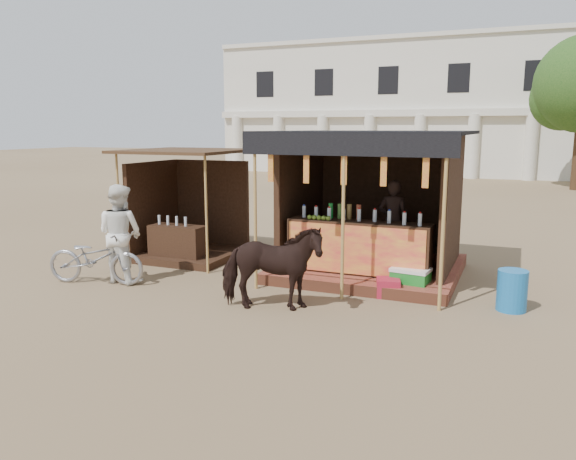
# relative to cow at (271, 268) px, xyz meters

# --- Properties ---
(ground) EXTENTS (120.00, 120.00, 0.00)m
(ground) POSITION_rel_cow_xyz_m (-0.15, -0.56, -0.69)
(ground) COLOR #846B4C
(ground) RESTS_ON ground
(main_stall) EXTENTS (3.60, 3.61, 2.78)m
(main_stall) POSITION_rel_cow_xyz_m (0.87, 2.80, 0.34)
(main_stall) COLOR brown
(main_stall) RESTS_ON ground
(secondary_stall) EXTENTS (2.40, 2.40, 2.38)m
(secondary_stall) POSITION_rel_cow_xyz_m (-3.32, 2.68, 0.16)
(secondary_stall) COLOR #392114
(secondary_stall) RESTS_ON ground
(cow) EXTENTS (1.78, 1.19, 1.38)m
(cow) POSITION_rel_cow_xyz_m (0.00, 0.00, 0.00)
(cow) COLOR black
(cow) RESTS_ON ground
(motorbike) EXTENTS (1.93, 1.04, 0.96)m
(motorbike) POSITION_rel_cow_xyz_m (-3.61, 0.16, -0.21)
(motorbike) COLOR gray
(motorbike) RESTS_ON ground
(bystander) EXTENTS (0.92, 0.74, 1.83)m
(bystander) POSITION_rel_cow_xyz_m (-3.26, 0.45, 0.23)
(bystander) COLOR white
(bystander) RESTS_ON ground
(blue_barrel) EXTENTS (0.53, 0.53, 0.65)m
(blue_barrel) POSITION_rel_cow_xyz_m (3.49, 1.44, -0.36)
(blue_barrel) COLOR #1769B2
(blue_barrel) RESTS_ON ground
(red_crate) EXTENTS (0.48, 0.49, 0.31)m
(red_crate) POSITION_rel_cow_xyz_m (1.53, 1.44, -0.53)
(red_crate) COLOR maroon
(red_crate) RESTS_ON ground
(cooler) EXTENTS (0.69, 0.52, 0.46)m
(cooler) POSITION_rel_cow_xyz_m (1.85, 1.74, -0.46)
(cooler) COLOR #1C8026
(cooler) RESTS_ON ground
(background_building) EXTENTS (26.00, 7.45, 8.18)m
(background_building) POSITION_rel_cow_xyz_m (-2.15, 29.39, 3.29)
(background_building) COLOR silver
(background_building) RESTS_ON ground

